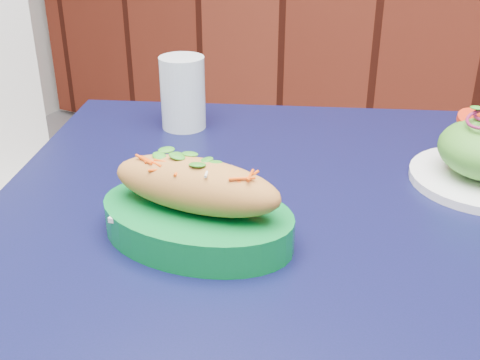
% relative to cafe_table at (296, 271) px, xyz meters
% --- Properties ---
extents(cafe_table, '(1.04, 1.04, 0.75)m').
position_rel_cafe_table_xyz_m(cafe_table, '(0.00, 0.00, 0.00)').
color(cafe_table, black).
rests_on(cafe_table, ground).
extents(banh_mi_basket, '(0.24, 0.17, 0.11)m').
position_rel_cafe_table_xyz_m(banh_mi_basket, '(-0.08, -0.11, 0.13)').
color(banh_mi_basket, '#08742E').
rests_on(banh_mi_basket, cafe_table).
extents(water_glass, '(0.07, 0.07, 0.12)m').
position_rel_cafe_table_xyz_m(water_glass, '(-0.28, 0.19, 0.15)').
color(water_glass, silver).
rests_on(water_glass, cafe_table).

